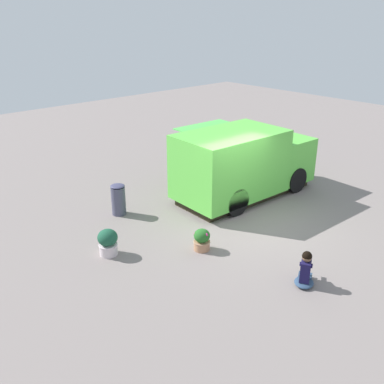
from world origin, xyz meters
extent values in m
plane|color=gray|center=(0.00, 0.00, 0.00)|extent=(40.00, 40.00, 0.00)
cube|color=#5FCF46|center=(-1.61, 0.67, 1.28)|extent=(2.28, 3.59, 2.08)
cube|color=#5FCF46|center=(-1.50, 3.17, 1.00)|extent=(2.10, 1.59, 1.52)
cube|color=black|center=(-1.46, 3.89, 1.27)|extent=(1.70, 0.11, 0.58)
cube|color=black|center=(-2.68, 0.72, 1.40)|extent=(0.11, 1.92, 0.73)
cube|color=#54D451|center=(-2.97, 0.73, 2.28)|extent=(0.69, 2.12, 0.03)
cube|color=black|center=(-1.58, 1.42, 0.12)|extent=(1.91, 4.82, 0.24)
cylinder|color=black|center=(-0.56, 2.92, 0.44)|extent=(0.26, 0.89, 0.88)
cylinder|color=black|center=(-2.45, 3.01, 0.44)|extent=(0.26, 0.89, 0.88)
cylinder|color=black|center=(-0.69, 0.01, 0.44)|extent=(0.26, 0.89, 0.88)
cylinder|color=black|center=(-2.59, 0.09, 0.44)|extent=(0.26, 0.89, 0.88)
ellipsoid|color=navy|center=(2.87, -1.59, 0.07)|extent=(0.64, 0.67, 0.13)
cube|color=navy|center=(2.86, -1.37, 0.06)|extent=(0.27, 0.37, 0.11)
cube|color=navy|center=(2.69, -1.46, 0.06)|extent=(0.27, 0.37, 0.11)
cube|color=#181441|center=(2.87, -1.59, 0.38)|extent=(0.35, 0.39, 0.50)
sphere|color=brown|center=(2.87, -1.59, 0.73)|extent=(0.22, 0.22, 0.22)
sphere|color=black|center=(2.87, -1.59, 0.76)|extent=(0.23, 0.23, 0.23)
cube|color=#181441|center=(2.89, -1.42, 0.45)|extent=(0.24, 0.34, 0.27)
cube|color=#181441|center=(2.72, -1.51, 0.45)|extent=(0.24, 0.34, 0.27)
cylinder|color=#E69E60|center=(2.72, -1.32, 0.38)|extent=(0.23, 0.30, 0.08)
cube|color=red|center=(2.72, -1.32, 0.39)|extent=(0.17, 0.24, 0.02)
cylinder|color=#AE7B59|center=(0.13, -2.23, 0.13)|extent=(0.42, 0.42, 0.25)
torus|color=#A77B5C|center=(0.13, -2.23, 0.24)|extent=(0.45, 0.45, 0.04)
ellipsoid|color=#256423|center=(0.13, -2.23, 0.41)|extent=(0.43, 0.43, 0.36)
sphere|color=#EC2889|center=(0.29, -2.22, 0.49)|extent=(0.08, 0.08, 0.08)
sphere|color=#D63B7D|center=(0.27, -2.21, 0.51)|extent=(0.07, 0.07, 0.07)
sphere|color=#E53585|center=(0.13, -2.38, 0.49)|extent=(0.05, 0.05, 0.05)
sphere|color=#DB2184|center=(-0.01, -2.33, 0.45)|extent=(0.08, 0.08, 0.08)
sphere|color=#E43588|center=(-0.03, -2.17, 0.47)|extent=(0.08, 0.08, 0.08)
sphere|color=#DE2191|center=(0.23, -2.35, 0.49)|extent=(0.05, 0.05, 0.05)
cylinder|color=silver|center=(-1.32, -4.18, 0.15)|extent=(0.46, 0.46, 0.30)
torus|color=silver|center=(-1.32, -4.18, 0.28)|extent=(0.49, 0.49, 0.04)
ellipsoid|color=#1C5038|center=(-1.32, -4.18, 0.49)|extent=(0.52, 0.52, 0.44)
sphere|color=#F04089|center=(-1.51, -4.22, 0.57)|extent=(0.05, 0.05, 0.05)
sphere|color=#EB2994|center=(-1.51, -4.14, 0.57)|extent=(0.07, 0.07, 0.07)
sphere|color=#EC3C8C|center=(-1.14, -4.11, 0.58)|extent=(0.05, 0.05, 0.05)
sphere|color=#E52A92|center=(-1.50, -4.23, 0.59)|extent=(0.08, 0.08, 0.08)
cylinder|color=#47485D|center=(-3.18, -2.63, 0.45)|extent=(0.43, 0.43, 0.89)
ellipsoid|color=#3F3F5E|center=(-3.18, -2.63, 0.93)|extent=(0.44, 0.44, 0.10)
camera|label=1|loc=(7.30, -9.10, 5.80)|focal=40.33mm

